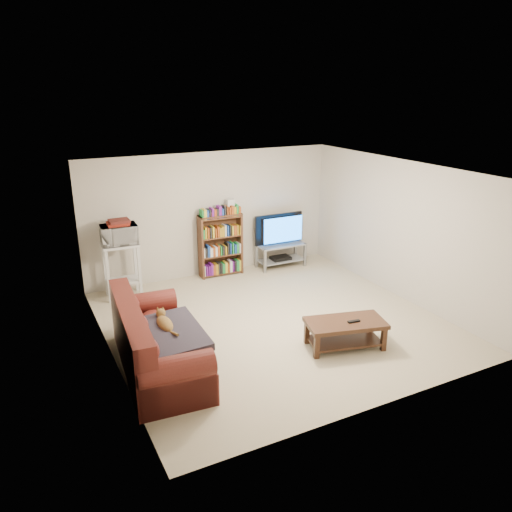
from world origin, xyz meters
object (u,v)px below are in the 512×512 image
sofa (153,347)px  bookshelf (221,244)px  coffee_table (345,329)px  tv_stand (281,251)px

sofa → bookshelf: size_ratio=1.83×
coffee_table → tv_stand: bearing=90.6°
coffee_table → tv_stand: tv_stand is taller
tv_stand → bookshelf: size_ratio=0.81×
bookshelf → tv_stand: bearing=-4.6°
coffee_table → bookshelf: bookshelf is taller
sofa → tv_stand: 4.36m
sofa → coffee_table: bearing=-9.2°
coffee_table → sofa: bearing=-179.4°
tv_stand → bookshelf: 1.32m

